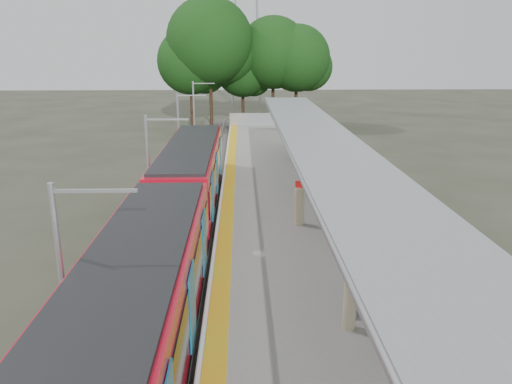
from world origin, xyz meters
TOP-DOWN VIEW (x-y plane):
  - trackbed at (-4.50, 20.00)m, footprint 3.00×70.00m
  - platform at (0.00, 20.00)m, footprint 6.00×50.00m
  - tactile_strip at (-2.55, 20.00)m, footprint 0.60×50.00m
  - end_fence at (0.00, 44.95)m, footprint 6.00×0.10m
  - train at (-4.50, 14.15)m, footprint 2.74×27.60m
  - canopy at (1.61, 16.19)m, footprint 3.27×38.00m
  - tree_cluster at (-1.89, 51.82)m, footprint 18.83×10.81m
  - catenary_masts at (-6.22, 19.00)m, footprint 2.08×48.16m
  - bench_mid at (2.62, 21.58)m, footprint 0.62×1.45m
  - bench_far at (2.06, 29.39)m, footprint 0.84×1.68m
  - info_pillar_near at (1.05, 7.74)m, footprint 0.36×0.36m
  - info_pillar_far at (0.62, 16.14)m, footprint 0.44×0.44m
  - litter_bin at (1.28, 8.44)m, footprint 0.45×0.45m

SIDE VIEW (x-z plane):
  - trackbed at x=-4.50m, z-range 0.00..0.24m
  - platform at x=0.00m, z-range 0.00..1.00m
  - tactile_strip at x=-2.55m, z-range 1.00..1.02m
  - litter_bin at x=1.28m, z-range 1.00..1.90m
  - bench_mid at x=2.62m, z-range 1.03..1.98m
  - bench_far at x=2.06m, z-range 1.03..2.13m
  - end_fence at x=0.00m, z-range 1.00..2.20m
  - info_pillar_near at x=1.05m, z-range 0.89..2.48m
  - info_pillar_far at x=0.62m, z-range 0.87..2.81m
  - train at x=-4.50m, z-range 0.24..3.86m
  - catenary_masts at x=-6.22m, z-range 0.21..5.61m
  - canopy at x=1.61m, z-range 2.37..6.03m
  - tree_cluster at x=-1.89m, z-range 1.01..14.63m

